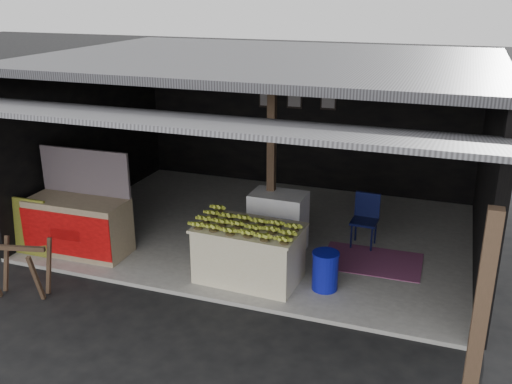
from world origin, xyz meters
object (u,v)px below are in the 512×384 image
at_px(sawhorse, 20,265).
at_px(plastic_chair, 366,215).
at_px(water_barrel, 325,272).
at_px(white_crate, 278,222).
at_px(neighbor_stall, 79,223).
at_px(banana_table, 249,253).

distance_m(sawhorse, plastic_chair, 5.24).
bearing_deg(sawhorse, water_barrel, 7.62).
xyz_separation_m(sawhorse, water_barrel, (3.90, 1.50, -0.16)).
relative_size(white_crate, neighbor_stall, 0.59).
relative_size(sawhorse, plastic_chair, 0.94).
bearing_deg(white_crate, banana_table, -93.79).
bearing_deg(plastic_chair, sawhorse, -140.56).
bearing_deg(water_barrel, sawhorse, -159.00).
bearing_deg(white_crate, neighbor_stall, -157.92).
height_order(banana_table, plastic_chair, plastic_chair).
distance_m(neighbor_stall, sawhorse, 1.37).
bearing_deg(banana_table, white_crate, 87.76).
relative_size(banana_table, sawhorse, 1.88).
bearing_deg(neighbor_stall, water_barrel, 0.74).
relative_size(sawhorse, water_barrel, 1.53).
bearing_deg(plastic_chair, white_crate, -149.85).
xyz_separation_m(banana_table, sawhorse, (-2.81, -1.41, 0.01)).
distance_m(white_crate, sawhorse, 3.83).
height_order(sawhorse, water_barrel, sawhorse).
relative_size(banana_table, white_crate, 1.60).
xyz_separation_m(water_barrel, plastic_chair, (0.27, 1.68, 0.24)).
xyz_separation_m(white_crate, neighbor_stall, (-2.93, -1.13, 0.01)).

